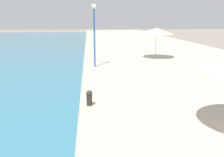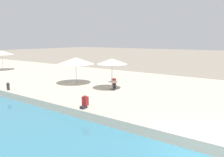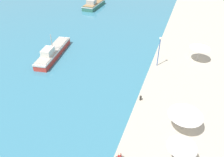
% 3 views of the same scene
% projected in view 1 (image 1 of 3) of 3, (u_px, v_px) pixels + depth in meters
% --- Properties ---
extents(quay_promenade, '(16.00, 90.00, 0.57)m').
position_uv_depth(quay_promenade, '(148.00, 49.00, 31.79)').
color(quay_promenade, '#BCB29E').
rests_on(quay_promenade, ground_plane).
extents(cafe_umbrella_striped, '(3.02, 3.02, 2.72)m').
position_uv_depth(cafe_umbrella_striped, '(156.00, 31.00, 22.08)').
color(cafe_umbrella_striped, '#B7B7B7').
rests_on(cafe_umbrella_striped, quay_promenade).
extents(mooring_bollard, '(0.26, 0.26, 0.65)m').
position_uv_depth(mooring_bollard, '(89.00, 97.00, 10.40)').
color(mooring_bollard, '#2D2823').
rests_on(mooring_bollard, quay_promenade).
extents(lamppost, '(0.36, 0.36, 4.56)m').
position_uv_depth(lamppost, '(94.00, 25.00, 18.03)').
color(lamppost, '#28519E').
rests_on(lamppost, quay_promenade).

